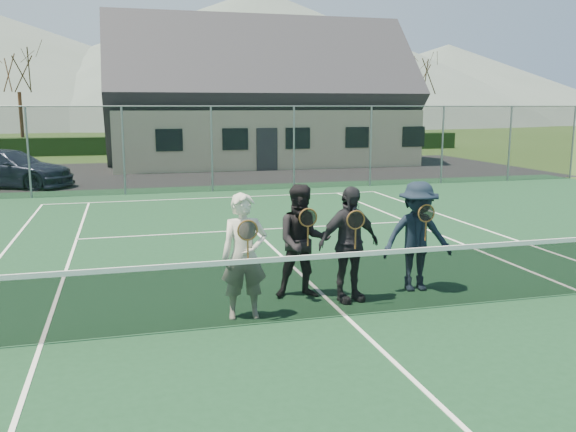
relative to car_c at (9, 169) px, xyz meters
name	(u,v)px	position (x,y,z in m)	size (l,w,h in m)	color
ground	(192,173)	(7.18, 3.25, -0.70)	(220.00, 220.00, 0.00)	#2A4518
court_surface	(345,317)	(7.18, -16.75, -0.69)	(30.00, 30.00, 0.02)	#14381E
tarmac_carpark	(101,175)	(3.18, 3.25, -0.70)	(40.00, 12.00, 0.01)	black
hedge_row	(172,145)	(7.18, 15.25, -0.15)	(40.00, 1.20, 1.10)	black
hill_centre	(261,57)	(27.18, 78.25, 10.30)	(120.00, 120.00, 22.00)	#57695E
hill_east	(447,84)	(62.18, 78.25, 6.30)	(90.00, 90.00, 14.00)	#56685D
car_c	(9,169)	(0.00, 0.00, 0.00)	(1.97, 4.83, 1.40)	#1A2034
court_markings	(345,316)	(7.18, -16.75, -0.68)	(11.03, 23.83, 0.01)	white
tennis_net	(345,281)	(7.18, -16.75, -0.16)	(11.68, 0.08, 1.10)	slate
perimeter_fence	(212,149)	(7.18, -3.25, 0.82)	(30.07, 0.07, 3.02)	slate
clubhouse	(259,87)	(11.18, 7.25, 3.29)	(15.60, 8.20, 7.70)	beige
tree_b	(17,59)	(-1.82, 16.25, 5.09)	(3.20, 3.20, 7.77)	#3C2115
tree_c	(199,62)	(9.18, 16.25, 5.09)	(3.20, 3.20, 7.77)	#321D12
tree_d	(343,65)	(19.18, 16.25, 5.09)	(3.20, 3.20, 7.77)	#322312
tree_e	(422,66)	(25.18, 16.25, 5.09)	(3.20, 3.20, 7.77)	#3B2515
player_a	(244,256)	(5.77, -16.42, 0.22)	(0.68, 0.52, 1.80)	beige
player_b	(303,241)	(6.84, -15.72, 0.22)	(0.96, 0.80, 1.80)	black
player_c	(349,244)	(7.47, -16.09, 0.22)	(1.12, 0.65, 1.80)	#222227
player_d	(417,236)	(8.75, -15.85, 0.22)	(1.22, 0.77, 1.80)	black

